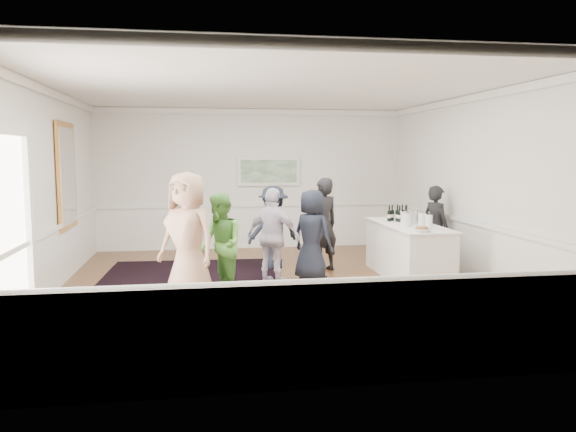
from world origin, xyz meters
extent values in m
plane|color=brown|center=(0.00, 0.00, 0.00)|extent=(8.00, 8.00, 0.00)
cube|color=white|center=(0.00, 0.00, 3.20)|extent=(7.00, 8.00, 0.02)
cube|color=white|center=(-3.50, 0.00, 1.60)|extent=(0.02, 8.00, 3.20)
cube|color=white|center=(3.50, 0.00, 1.60)|extent=(0.02, 8.00, 3.20)
cube|color=white|center=(0.00, 4.00, 1.60)|extent=(7.00, 0.02, 3.20)
cube|color=white|center=(0.00, -4.00, 1.60)|extent=(7.00, 0.02, 3.20)
cube|color=gold|center=(-3.46, 1.30, 1.80)|extent=(0.04, 1.25, 1.85)
cube|color=white|center=(-3.43, 1.30, 1.80)|extent=(0.01, 1.05, 1.65)
cube|color=white|center=(-3.43, -1.08, 1.20)|extent=(0.10, 0.14, 2.40)
cube|color=white|center=(-3.43, -1.90, 2.48)|extent=(0.10, 1.78, 0.16)
cube|color=white|center=(-3.46, -1.90, 1.20)|extent=(0.02, 1.50, 2.40)
cube|color=white|center=(0.40, 3.95, 1.78)|extent=(1.44, 0.05, 0.66)
cube|color=#2A702D|center=(0.40, 3.92, 1.78)|extent=(1.30, 0.01, 0.52)
cube|color=black|center=(-1.40, 0.56, 0.01)|extent=(3.21, 4.12, 0.02)
cube|color=white|center=(2.43, 0.41, 0.47)|extent=(0.83, 2.28, 0.93)
cube|color=white|center=(2.43, 0.41, 0.94)|extent=(0.89, 2.34, 0.02)
imported|color=black|center=(3.20, 0.99, 0.80)|extent=(0.57, 0.68, 1.59)
imported|color=tan|center=(-1.37, -0.75, 0.96)|extent=(1.12, 1.06, 1.92)
imported|color=#5BAB44|center=(-0.89, -0.44, 0.80)|extent=(0.83, 0.93, 1.59)
imported|color=silver|center=(0.01, 0.22, 0.81)|extent=(1.01, 0.85, 1.62)
imported|color=black|center=(0.19, 1.59, 0.79)|extent=(1.16, 0.91, 1.57)
imported|color=black|center=(1.07, 1.21, 0.87)|extent=(0.75, 0.64, 1.74)
imported|color=black|center=(0.71, 0.43, 0.79)|extent=(0.89, 0.91, 1.58)
cylinder|color=#7BA33A|center=(2.28, 0.10, 1.07)|extent=(0.12, 0.12, 0.24)
cylinder|color=#C34639|center=(2.55, 0.10, 1.07)|extent=(0.12, 0.12, 0.24)
cylinder|color=#76BF44|center=(2.34, 0.39, 1.07)|extent=(0.12, 0.12, 0.24)
cylinder|color=beige|center=(2.56, -0.17, 1.07)|extent=(0.12, 0.12, 0.24)
cylinder|color=silver|center=(2.53, 0.54, 1.06)|extent=(0.26, 0.26, 0.25)
imported|color=white|center=(2.29, -0.54, 0.98)|extent=(0.27, 0.27, 0.07)
cylinder|color=#9C6D3E|center=(2.29, -0.54, 1.00)|extent=(0.19, 0.19, 0.04)
camera|label=1|loc=(-1.19, -8.90, 2.18)|focal=35.00mm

